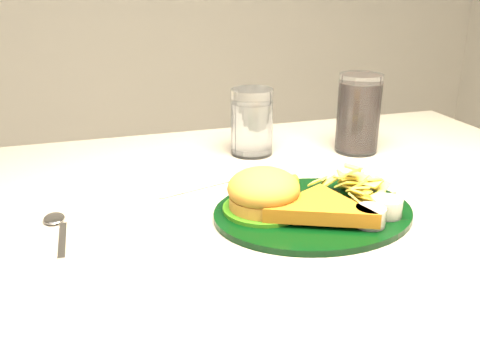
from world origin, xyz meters
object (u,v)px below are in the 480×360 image
object	(u,v)px
dinner_plate	(314,194)
fork_napkin	(336,216)
water_glass	(252,122)
cola_glass	(358,113)

from	to	relation	value
dinner_plate	fork_napkin	bearing A→B (deg)	-44.49
water_glass	cola_glass	size ratio (longest dim) A/B	0.83
dinner_plate	cola_glass	distance (m)	0.30
dinner_plate	fork_napkin	world-z (taller)	dinner_plate
water_glass	cola_glass	xyz separation A→B (m)	(0.18, -0.04, 0.01)
cola_glass	fork_napkin	world-z (taller)	cola_glass
fork_napkin	cola_glass	bearing A→B (deg)	31.80
dinner_plate	cola_glass	bearing A→B (deg)	49.72
dinner_plate	fork_napkin	distance (m)	0.04
cola_glass	dinner_plate	bearing A→B (deg)	-129.61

